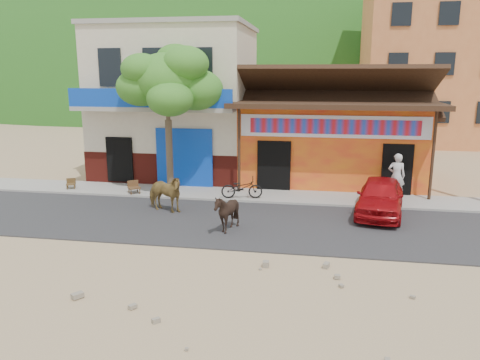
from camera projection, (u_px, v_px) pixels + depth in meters
The scene contains 15 objects.
ground at pixel (263, 253), 13.25m from camera, with size 120.00×120.00×0.00m, color #9E825B.
road at pixel (272, 225), 15.65m from camera, with size 60.00×5.00×0.04m, color #28282B.
sidewalk at pixel (281, 197), 19.00m from camera, with size 60.00×2.00×0.12m, color gray.
dance_club at pixel (331, 141), 22.12m from camera, with size 8.00×6.00×3.60m, color orange.
cafe_building at pixel (177, 103), 22.97m from camera, with size 7.00×6.00×7.00m, color beige.
apartment_front at pixel (429, 58), 33.47m from camera, with size 9.00×9.00×12.00m, color #CC723F.
hillside at pixel (315, 29), 77.76m from camera, with size 100.00×40.00×24.00m, color #194C14.
tree at pixel (168, 120), 18.87m from camera, with size 3.00×3.00×6.00m, color #2D721E, non-canonical shape.
cow_tan at pixel (164, 193), 16.92m from camera, with size 0.75×1.64×1.38m, color olive.
cow_dark at pixel (227, 212), 14.79m from camera, with size 1.02×1.15×1.27m, color black.
red_car at pixel (380, 196), 16.62m from camera, with size 1.54×3.84×1.31m, color #A40B10.
scooter at pixel (242, 188), 18.46m from camera, with size 0.57×1.63×0.86m, color black.
pedestrian at pixel (396, 176), 18.38m from camera, with size 0.66×0.43×1.80m, color silver.
cafe_chair_left at pixel (71, 179), 20.01m from camera, with size 0.37×0.37×0.80m, color #4A3418, non-canonical shape.
cafe_chair_right at pixel (134, 182), 19.19m from camera, with size 0.45×0.45×0.96m, color #462617, non-canonical shape.
Camera 1 is at (1.45, -12.37, 5.02)m, focal length 35.00 mm.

